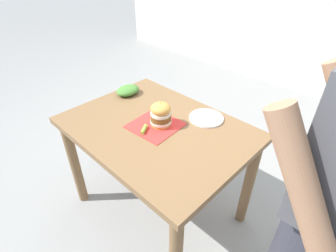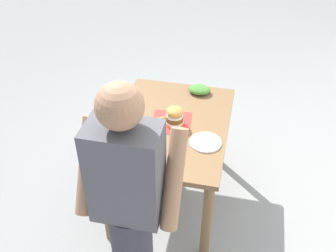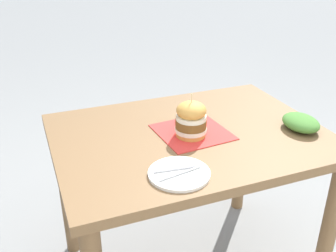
# 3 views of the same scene
# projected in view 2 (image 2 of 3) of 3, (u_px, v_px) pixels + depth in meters

# --- Properties ---
(ground_plane) EXTENTS (80.00, 80.00, 0.00)m
(ground_plane) POSITION_uv_depth(u_px,v_px,m) (171.00, 196.00, 3.38)
(ground_plane) COLOR gray
(patio_table) EXTENTS (0.84, 1.14, 0.78)m
(patio_table) POSITION_uv_depth(u_px,v_px,m) (171.00, 137.00, 2.98)
(patio_table) COLOR brown
(patio_table) RESTS_ON ground
(serving_paper) EXTENTS (0.31, 0.31, 0.00)m
(serving_paper) POSITION_uv_depth(u_px,v_px,m) (172.00, 122.00, 2.91)
(serving_paper) COLOR red
(serving_paper) RESTS_ON patio_table
(sandwich) EXTENTS (0.13, 0.13, 0.19)m
(sandwich) POSITION_uv_depth(u_px,v_px,m) (175.00, 116.00, 2.84)
(sandwich) COLOR gold
(sandwich) RESTS_ON serving_paper
(pickle_spear) EXTENTS (0.08, 0.06, 0.02)m
(pickle_spear) POSITION_uv_depth(u_px,v_px,m) (160.00, 119.00, 2.91)
(pickle_spear) COLOR #8EA83D
(pickle_spear) RESTS_ON serving_paper
(side_plate_with_forks) EXTENTS (0.22, 0.22, 0.02)m
(side_plate_with_forks) POSITION_uv_depth(u_px,v_px,m) (206.00, 142.00, 2.72)
(side_plate_with_forks) COLOR white
(side_plate_with_forks) RESTS_ON patio_table
(side_salad) EXTENTS (0.18, 0.14, 0.06)m
(side_salad) POSITION_uv_depth(u_px,v_px,m) (200.00, 90.00, 3.21)
(side_salad) COLOR #477F33
(side_salad) RESTS_ON patio_table
(diner_across_table) EXTENTS (0.55, 0.35, 1.69)m
(diner_across_table) POSITION_uv_depth(u_px,v_px,m) (130.00, 212.00, 2.10)
(diner_across_table) COLOR #33333D
(diner_across_table) RESTS_ON ground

